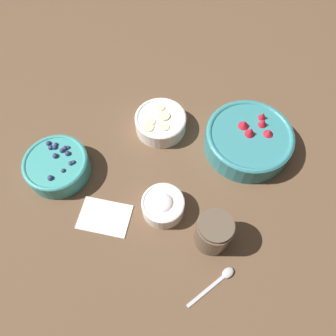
{
  "coord_description": "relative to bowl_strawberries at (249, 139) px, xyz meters",
  "views": [
    {
      "loc": [
        0.26,
        -0.36,
        0.8
      ],
      "look_at": [
        0.03,
        -0.02,
        0.05
      ],
      "focal_mm": 35.0,
      "sensor_mm": 36.0,
      "label": 1
    }
  ],
  "objects": [
    {
      "name": "bowl_strawberries",
      "position": [
        0.0,
        0.0,
        0.0
      ],
      "size": [
        0.24,
        0.24,
        0.09
      ],
      "color": "teal",
      "rests_on": "ground_plane"
    },
    {
      "name": "spoon",
      "position": [
        0.13,
        -0.36,
        -0.04
      ],
      "size": [
        0.06,
        0.14,
        0.01
      ],
      "color": "#B2B2B7",
      "rests_on": "ground_plane"
    },
    {
      "name": "jar_chocolate",
      "position": [
        0.06,
        -0.29,
        0.01
      ],
      "size": [
        0.09,
        0.09,
        0.1
      ],
      "color": "brown",
      "rests_on": "ground_plane"
    },
    {
      "name": "bowl_bananas",
      "position": [
        -0.24,
        -0.09,
        -0.01
      ],
      "size": [
        0.15,
        0.15,
        0.05
      ],
      "color": "white",
      "rests_on": "ground_plane"
    },
    {
      "name": "napkin",
      "position": [
        -0.19,
        -0.4,
        -0.04
      ],
      "size": [
        0.15,
        0.13,
        0.01
      ],
      "color": "silver",
      "rests_on": "ground_plane"
    },
    {
      "name": "bowl_cream",
      "position": [
        -0.08,
        -0.3,
        -0.01
      ],
      "size": [
        0.11,
        0.11,
        0.06
      ],
      "color": "white",
      "rests_on": "ground_plane"
    },
    {
      "name": "ground_plane",
      "position": [
        -0.16,
        -0.19,
        -0.04
      ],
      "size": [
        4.0,
        4.0,
        0.0
      ],
      "primitive_type": "plane",
      "color": "brown"
    },
    {
      "name": "bowl_blueberries",
      "position": [
        -0.38,
        -0.37,
        -0.01
      ],
      "size": [
        0.17,
        0.17,
        0.06
      ],
      "color": "teal",
      "rests_on": "ground_plane"
    }
  ]
}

